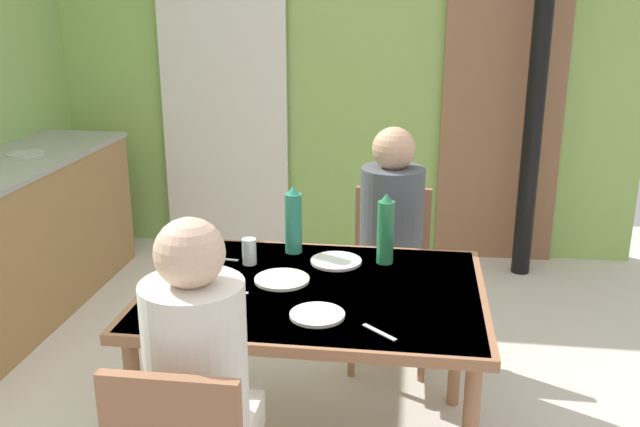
% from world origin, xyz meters
% --- Properties ---
extents(wall_back, '(4.20, 0.10, 2.79)m').
position_xyz_m(wall_back, '(0.00, 2.52, 1.39)').
color(wall_back, '#95C060').
rests_on(wall_back, ground_plane).
extents(door_wooden, '(0.80, 0.05, 2.00)m').
position_xyz_m(door_wooden, '(1.15, 2.44, 1.00)').
color(door_wooden, '#916243').
rests_on(door_wooden, ground_plane).
extents(stove_pipe_column, '(0.12, 0.12, 2.79)m').
position_xyz_m(stove_pipe_column, '(1.32, 2.17, 1.39)').
color(stove_pipe_column, black).
rests_on(stove_pipe_column, ground_plane).
extents(curtain_panel, '(0.90, 0.03, 2.34)m').
position_xyz_m(curtain_panel, '(-0.76, 2.42, 1.17)').
color(curtain_panel, white).
rests_on(curtain_panel, ground_plane).
extents(kitchen_counter, '(0.61, 2.13, 0.91)m').
position_xyz_m(kitchen_counter, '(-1.67, 1.04, 0.45)').
color(kitchen_counter, '#A27947').
rests_on(kitchen_counter, ground_plane).
extents(dining_table, '(1.30, 0.97, 0.72)m').
position_xyz_m(dining_table, '(0.22, 0.08, 0.65)').
color(dining_table, '#9B6746').
rests_on(dining_table, ground_plane).
extents(chair_far_diner, '(0.40, 0.40, 0.87)m').
position_xyz_m(chair_far_diner, '(0.49, 0.92, 0.50)').
color(chair_far_diner, '#9B6746').
rests_on(chair_far_diner, ground_plane).
extents(person_near_diner, '(0.30, 0.37, 0.77)m').
position_xyz_m(person_near_diner, '(-0.02, -0.62, 0.78)').
color(person_near_diner, silver).
rests_on(person_near_diner, ground_plane).
extents(person_far_diner, '(0.30, 0.37, 0.77)m').
position_xyz_m(person_far_diner, '(0.49, 0.78, 0.78)').
color(person_far_diner, '#465A4E').
rests_on(person_far_diner, ground_plane).
extents(water_bottle_green_near, '(0.07, 0.07, 0.30)m').
position_xyz_m(water_bottle_green_near, '(0.08, 0.45, 0.86)').
color(water_bottle_green_near, '#318D6E').
rests_on(water_bottle_green_near, dining_table).
extents(water_bottle_green_far, '(0.07, 0.07, 0.30)m').
position_xyz_m(water_bottle_green_far, '(0.48, 0.38, 0.87)').
color(water_bottle_green_far, '#29814C').
rests_on(water_bottle_green_far, dining_table).
extents(dinner_plate_near_left, '(0.19, 0.19, 0.01)m').
position_xyz_m(dinner_plate_near_left, '(0.27, -0.17, 0.73)').
color(dinner_plate_near_left, white).
rests_on(dinner_plate_near_left, dining_table).
extents(dinner_plate_near_right, '(0.22, 0.22, 0.01)m').
position_xyz_m(dinner_plate_near_right, '(0.09, 0.12, 0.73)').
color(dinner_plate_near_right, white).
rests_on(dinner_plate_near_right, dining_table).
extents(dinner_plate_far_center, '(0.21, 0.21, 0.01)m').
position_xyz_m(dinner_plate_far_center, '(0.27, 0.35, 0.73)').
color(dinner_plate_far_center, white).
rests_on(dinner_plate_far_center, dining_table).
extents(drinking_glass_by_near_diner, '(0.06, 0.06, 0.11)m').
position_xyz_m(drinking_glass_by_near_diner, '(-0.08, 0.28, 0.78)').
color(drinking_glass_by_near_diner, silver).
rests_on(drinking_glass_by_near_diner, dining_table).
extents(cutlery_knife_near, '(0.12, 0.11, 0.00)m').
position_xyz_m(cutlery_knife_near, '(0.49, -0.26, 0.73)').
color(cutlery_knife_near, silver).
rests_on(cutlery_knife_near, dining_table).
extents(cutlery_fork_near, '(0.15, 0.03, 0.00)m').
position_xyz_m(cutlery_fork_near, '(-0.21, 0.32, 0.73)').
color(cutlery_fork_near, silver).
rests_on(cutlery_fork_near, dining_table).
extents(cutlery_knife_far, '(0.15, 0.03, 0.00)m').
position_xyz_m(cutlery_knife_far, '(-0.09, -0.02, 0.73)').
color(cutlery_knife_far, silver).
rests_on(cutlery_knife_far, dining_table).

